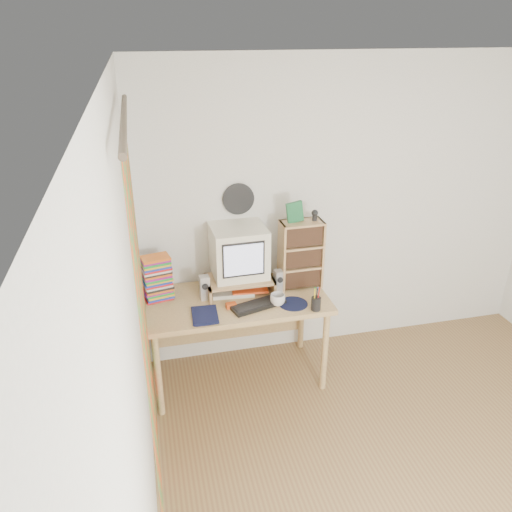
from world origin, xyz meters
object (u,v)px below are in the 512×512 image
crt_monitor (239,252)px  keyboard (258,305)px  cd_rack (301,254)px  diary (192,315)px  dvd_stack (158,282)px  desk (235,309)px  mug (278,300)px

crt_monitor → keyboard: (0.08, -0.31, -0.30)m
cd_rack → diary: (-0.90, -0.29, -0.25)m
dvd_stack → desk: bearing=-18.9°
keyboard → dvd_stack: 0.78m
crt_monitor → cd_rack: size_ratio=0.75×
diary → keyboard: bearing=8.4°
dvd_stack → diary: bearing=-69.4°
keyboard → diary: bearing=168.9°
desk → keyboard: size_ratio=3.40×
dvd_stack → cd_rack: bearing=-14.2°
desk → diary: 0.48m
dvd_stack → mug: 0.92m
mug → dvd_stack: bearing=160.7°
crt_monitor → mug: size_ratio=3.63×
mug → diary: bearing=-176.9°
keyboard → diary: size_ratio=1.82×
desk → keyboard: keyboard is taller
crt_monitor → mug: (0.22, -0.32, -0.27)m
dvd_stack → crt_monitor: bearing=-10.5°
dvd_stack → mug: dvd_stack is taller
dvd_stack → diary: 0.42m
desk → diary: (-0.36, -0.27, 0.16)m
keyboard → crt_monitor: bearing=88.1°
keyboard → desk: bearing=106.1°
desk → keyboard: (0.14, -0.22, 0.15)m
desk → mug: bearing=-38.9°
dvd_stack → diary: dvd_stack is taller
cd_rack → mug: cd_rack is taller
keyboard → mug: mug is taller
diary → cd_rack: bearing=21.2°
crt_monitor → cd_rack: bearing=-9.0°
crt_monitor → mug: crt_monitor is taller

